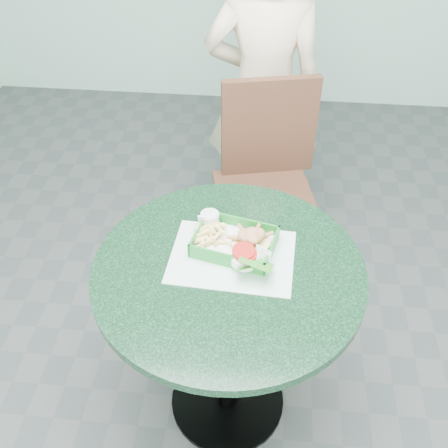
# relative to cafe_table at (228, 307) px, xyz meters

# --- Properties ---
(floor) EXTENTS (4.00, 5.00, 0.02)m
(floor) POSITION_rel_cafe_table_xyz_m (0.00, 0.00, -0.58)
(floor) COLOR #303335
(floor) RESTS_ON ground
(cafe_table) EXTENTS (0.83, 0.83, 0.75)m
(cafe_table) POSITION_rel_cafe_table_xyz_m (0.00, 0.00, 0.00)
(cafe_table) COLOR black
(cafe_table) RESTS_ON floor
(dining_chair) EXTENTS (0.42, 0.42, 0.93)m
(dining_chair) POSITION_rel_cafe_table_xyz_m (0.09, 0.82, -0.05)
(dining_chair) COLOR #331F0C
(dining_chair) RESTS_ON floor
(diner_person) EXTENTS (0.55, 0.37, 1.49)m
(diner_person) POSITION_rel_cafe_table_xyz_m (0.06, 1.13, 0.17)
(diner_person) COLOR beige
(diner_person) RESTS_ON floor
(placemat) EXTENTS (0.39, 0.30, 0.00)m
(placemat) POSITION_rel_cafe_table_xyz_m (0.01, 0.04, 0.17)
(placemat) COLOR silver
(placemat) RESTS_ON cafe_table
(food_basket) EXTENTS (0.24, 0.18, 0.05)m
(food_basket) POSITION_rel_cafe_table_xyz_m (0.01, 0.08, 0.19)
(food_basket) COLOR #197C27
(food_basket) RESTS_ON placemat
(crab_sandwich) EXTENTS (0.12, 0.12, 0.07)m
(crab_sandwich) POSITION_rel_cafe_table_xyz_m (0.06, 0.09, 0.22)
(crab_sandwich) COLOR #E8D07B
(crab_sandwich) RESTS_ON food_basket
(fries_pile) EXTENTS (0.11, 0.12, 0.04)m
(fries_pile) POSITION_rel_cafe_table_xyz_m (-0.07, 0.08, 0.21)
(fries_pile) COLOR #F7D77C
(fries_pile) RESTS_ON food_basket
(sauce_ramekin) EXTENTS (0.06, 0.06, 0.03)m
(sauce_ramekin) POSITION_rel_cafe_table_xyz_m (-0.09, 0.14, 0.22)
(sauce_ramekin) COLOR silver
(sauce_ramekin) RESTS_ON food_basket
(garnish_cup) EXTENTS (0.12, 0.12, 0.05)m
(garnish_cup) POSITION_rel_cafe_table_xyz_m (0.07, 0.01, 0.21)
(garnish_cup) COLOR white
(garnish_cup) RESTS_ON food_basket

